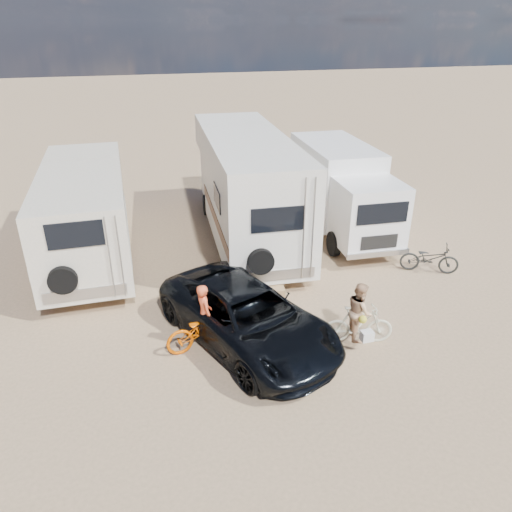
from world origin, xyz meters
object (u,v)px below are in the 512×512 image
object	(u,v)px
rv_main	(247,189)
dark_suv	(248,317)
bike_woman	(358,325)
cooler	(225,286)
rider_man	(205,320)
rv_left	(86,216)
rider_woman	(359,317)
bike_man	(205,328)
bike_parked	(429,258)
crate	(276,293)
box_truck	(343,192)

from	to	relation	value
rv_main	dark_suv	world-z (taller)	rv_main
bike_woman	cooler	distance (m)	4.27
rv_main	cooler	bearing A→B (deg)	-109.93
rider_man	rv_left	bearing A→B (deg)	13.53
rv_left	rider_woman	bearing A→B (deg)	-46.56
bike_woman	cooler	bearing A→B (deg)	53.45
bike_woman	rider_man	distance (m)	3.82
dark_suv	bike_man	distance (m)	1.08
dark_suv	bike_parked	distance (m)	6.93
rv_left	bike_parked	distance (m)	11.32
bike_woman	bike_parked	bearing A→B (deg)	-39.44
bike_man	rider_woman	xyz separation A→B (m)	(3.71, -0.84, 0.23)
bike_man	rv_main	bearing A→B (deg)	-35.28
rider_woman	crate	xyz separation A→B (m)	(-1.35, 2.58, -0.56)
rider_man	bike_parked	distance (m)	7.93
rv_main	crate	world-z (taller)	rv_main
box_truck	dark_suv	bearing A→B (deg)	-128.17
box_truck	bike_man	distance (m)	8.69
dark_suv	bike_parked	size ratio (longest dim) A/B	2.93
dark_suv	crate	distance (m)	2.30
dark_suv	bike_parked	bearing A→B (deg)	-4.46
bike_man	rider_woman	bearing A→B (deg)	-115.14
bike_parked	crate	world-z (taller)	bike_parked
rv_left	crate	size ratio (longest dim) A/B	15.73
box_truck	dark_suv	distance (m)	7.99
rider_woman	cooler	size ratio (longest dim) A/B	2.54
bike_parked	box_truck	bearing A→B (deg)	47.11
bike_woman	dark_suv	bearing A→B (deg)	87.79
box_truck	bike_parked	xyz separation A→B (m)	(1.39, -3.85, -1.12)
rider_woman	bike_parked	size ratio (longest dim) A/B	0.84
dark_suv	bike_man	xyz separation A→B (m)	(-1.06, 0.08, -0.21)
cooler	bike_parked	bearing A→B (deg)	-19.73
bike_man	rv_left	bearing A→B (deg)	13.53
bike_parked	crate	distance (m)	5.30
box_truck	bike_woman	bearing A→B (deg)	-107.89
rv_left	box_truck	xyz separation A→B (m)	(9.18, -0.09, 0.08)
rider_woman	bike_parked	distance (m)	4.91
box_truck	rider_woman	world-z (taller)	box_truck
rv_left	crate	world-z (taller)	rv_left
bike_woman	rider_man	world-z (taller)	rider_man
bike_parked	cooler	bearing A→B (deg)	114.21
bike_woman	cooler	xyz separation A→B (m)	(-2.71, 3.28, -0.29)
dark_suv	bike_woman	distance (m)	2.77
rider_woman	box_truck	bearing A→B (deg)	-6.68
rv_left	bike_woman	world-z (taller)	rv_left
dark_suv	crate	bearing A→B (deg)	31.80
box_truck	bike_man	size ratio (longest dim) A/B	3.21
bike_woman	rider_man	size ratio (longest dim) A/B	1.12
cooler	crate	world-z (taller)	cooler
bike_man	rider_man	bearing A→B (deg)	-0.00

